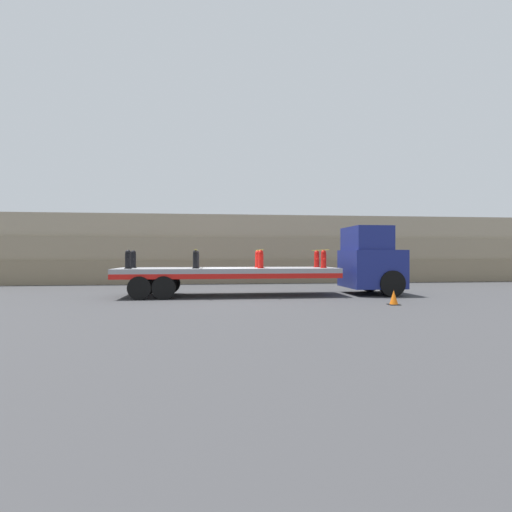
% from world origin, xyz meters
% --- Properties ---
extents(ground_plane, '(120.00, 120.00, 0.00)m').
position_xyz_m(ground_plane, '(0.00, 0.00, 0.00)').
color(ground_plane, '#38383A').
extents(rock_cliff, '(60.00, 3.30, 4.18)m').
position_xyz_m(rock_cliff, '(0.00, 8.52, 2.09)').
color(rock_cliff, '#84755B').
rests_on(rock_cliff, ground_plane).
extents(truck_cab, '(2.27, 2.68, 2.97)m').
position_xyz_m(truck_cab, '(6.37, 0.00, 1.46)').
color(truck_cab, navy).
rests_on(truck_cab, ground_plane).
extents(flatbed_trailer, '(9.23, 2.58, 1.18)m').
position_xyz_m(flatbed_trailer, '(-0.52, 0.00, 0.96)').
color(flatbed_trailer, gray).
rests_on(flatbed_trailer, ground_plane).
extents(fire_hydrant_black_near_0, '(0.28, 0.45, 0.75)m').
position_xyz_m(fire_hydrant_black_near_0, '(-4.02, -0.55, 1.55)').
color(fire_hydrant_black_near_0, black).
rests_on(fire_hydrant_black_near_0, flatbed_trailer).
extents(fire_hydrant_black_far_0, '(0.28, 0.45, 0.75)m').
position_xyz_m(fire_hydrant_black_far_0, '(-4.02, 0.55, 1.55)').
color(fire_hydrant_black_far_0, black).
rests_on(fire_hydrant_black_far_0, flatbed_trailer).
extents(fire_hydrant_black_near_1, '(0.28, 0.45, 0.75)m').
position_xyz_m(fire_hydrant_black_near_1, '(-1.34, -0.55, 1.55)').
color(fire_hydrant_black_near_1, black).
rests_on(fire_hydrant_black_near_1, flatbed_trailer).
extents(fire_hydrant_black_far_1, '(0.28, 0.45, 0.75)m').
position_xyz_m(fire_hydrant_black_far_1, '(-1.34, 0.55, 1.55)').
color(fire_hydrant_black_far_1, black).
rests_on(fire_hydrant_black_far_1, flatbed_trailer).
extents(fire_hydrant_red_near_2, '(0.28, 0.45, 0.75)m').
position_xyz_m(fire_hydrant_red_near_2, '(1.34, -0.55, 1.55)').
color(fire_hydrant_red_near_2, red).
rests_on(fire_hydrant_red_near_2, flatbed_trailer).
extents(fire_hydrant_red_far_2, '(0.28, 0.45, 0.75)m').
position_xyz_m(fire_hydrant_red_far_2, '(1.34, 0.55, 1.55)').
color(fire_hydrant_red_far_2, red).
rests_on(fire_hydrant_red_far_2, flatbed_trailer).
extents(fire_hydrant_red_near_3, '(0.28, 0.45, 0.75)m').
position_xyz_m(fire_hydrant_red_near_3, '(4.02, -0.55, 1.55)').
color(fire_hydrant_red_near_3, red).
rests_on(fire_hydrant_red_near_3, flatbed_trailer).
extents(fire_hydrant_red_far_3, '(0.28, 0.45, 0.75)m').
position_xyz_m(fire_hydrant_red_far_3, '(4.02, 0.55, 1.55)').
color(fire_hydrant_red_far_3, red).
rests_on(fire_hydrant_red_far_3, flatbed_trailer).
extents(cargo_strap_rear, '(0.05, 2.68, 0.01)m').
position_xyz_m(cargo_strap_rear, '(-1.34, 0.00, 1.94)').
color(cargo_strap_rear, yellow).
rests_on(cargo_strap_rear, fire_hydrant_black_near_1).
extents(cargo_strap_middle, '(0.05, 2.68, 0.01)m').
position_xyz_m(cargo_strap_middle, '(1.34, 0.00, 1.94)').
color(cargo_strap_middle, yellow).
rests_on(cargo_strap_middle, fire_hydrant_red_near_2).
extents(cargo_strap_front, '(0.05, 2.68, 0.01)m').
position_xyz_m(cargo_strap_front, '(4.02, 0.00, 1.94)').
color(cargo_strap_front, yellow).
rests_on(cargo_strap_front, fire_hydrant_red_near_3).
extents(traffic_cone, '(0.37, 0.37, 0.51)m').
position_xyz_m(traffic_cone, '(5.59, -3.76, 0.25)').
color(traffic_cone, black).
rests_on(traffic_cone, ground_plane).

